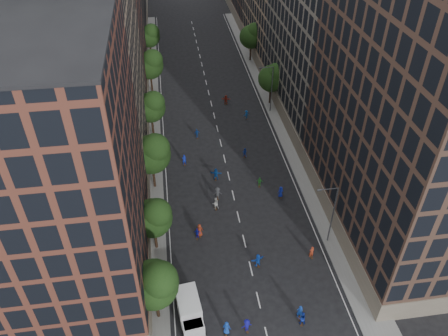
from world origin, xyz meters
name	(u,v)px	position (x,y,z in m)	size (l,w,h in m)	color
ground	(218,130)	(0.00, 40.00, 0.00)	(240.00, 240.00, 0.00)	black
sidewalk_left	(149,113)	(-12.00, 47.50, 0.07)	(4.00, 105.00, 0.15)	slate
sidewalk_right	(274,104)	(12.00, 47.50, 0.07)	(4.00, 105.00, 0.15)	slate
bldg_left_a	(63,176)	(-19.00, 11.00, 15.00)	(14.00, 22.00, 30.00)	brown
bldg_left_b	(86,57)	(-19.00, 35.00, 17.00)	(14.00, 26.00, 34.00)	#92795F
bldg_left_c	(102,21)	(-19.00, 58.00, 14.00)	(14.00, 20.00, 28.00)	brown
bldg_right_a	(415,102)	(19.00, 15.00, 18.00)	(14.00, 30.00, 36.00)	#473126
bldg_right_b	(328,24)	(19.00, 44.00, 16.50)	(14.00, 28.00, 33.00)	#675F55
tree_left_0	(155,283)	(-11.01, 3.85, 5.96)	(5.20, 5.20, 8.83)	black
tree_left_1	(154,217)	(-11.02, 13.86, 5.55)	(4.80, 4.80, 8.21)	black
tree_left_2	(152,153)	(-10.99, 25.83, 6.36)	(5.60, 5.60, 9.45)	black
tree_left_3	(151,106)	(-11.02, 39.85, 5.82)	(5.00, 5.00, 8.58)	black
tree_left_4	(150,64)	(-11.00, 55.84, 6.10)	(5.40, 5.40, 9.08)	black
tree_left_5	(150,35)	(-11.02, 71.86, 5.68)	(4.80, 4.80, 8.33)	black
tree_right_a	(273,77)	(11.38, 47.85, 5.63)	(5.00, 5.00, 8.39)	black
tree_right_b	(252,35)	(11.39, 67.85, 5.96)	(5.20, 5.20, 8.83)	black
streetlamp_near	(332,212)	(10.37, 12.00, 5.17)	(2.64, 0.22, 9.06)	#595B60
streetlamp_far	(271,87)	(10.37, 45.00, 5.17)	(2.64, 0.22, 9.06)	#595B60
cargo_van	(190,310)	(-7.81, 3.32, 1.47)	(3.03, 5.47, 2.79)	white
skater_0	(227,328)	(-4.15, 1.00, 0.88)	(0.86, 0.56, 1.76)	#153FAE
skater_1	(300,312)	(3.91, 1.75, 0.96)	(0.70, 0.46, 1.92)	#143DA4
skater_2	(302,318)	(3.95, 1.00, 0.88)	(0.86, 0.67, 1.77)	#13299A
skater_3	(247,326)	(-2.02, 1.00, 0.86)	(1.11, 0.64, 1.72)	#13118F
skater_4	(197,233)	(-5.92, 14.93, 0.81)	(0.95, 0.40, 1.62)	#131A9E
skater_5	(258,260)	(0.90, 9.38, 0.91)	(1.69, 0.54, 1.83)	blue
skater_6	(200,230)	(-5.59, 15.28, 0.95)	(0.93, 0.60, 1.90)	maroon
skater_7	(312,252)	(7.72, 9.79, 0.86)	(0.63, 0.41, 1.72)	#AE371D
skater_8	(215,204)	(-2.90, 20.07, 0.95)	(0.93, 0.72, 1.90)	#B9B8B4
skater_9	(218,193)	(-2.33, 22.14, 0.96)	(1.24, 0.72, 1.93)	#37383C
skater_10	(260,182)	(4.17, 24.02, 0.78)	(0.91, 0.38, 1.55)	#217024
skater_11	(216,174)	(-2.03, 26.52, 0.96)	(1.77, 0.56, 1.91)	#114290
skater_12	(281,192)	(6.67, 21.22, 0.88)	(0.86, 0.56, 1.76)	#122094
skater_13	(184,160)	(-6.50, 30.85, 0.91)	(0.66, 0.44, 1.82)	#162CBA
skater_14	(245,153)	(3.30, 31.63, 0.77)	(0.74, 0.58, 1.53)	#1330A0
skater_15	(246,115)	(5.69, 43.12, 0.82)	(1.06, 0.61, 1.64)	#114591
skater_16	(197,134)	(-3.81, 38.11, 0.85)	(0.99, 0.41, 1.69)	#123B95
skater_17	(226,100)	(2.76, 48.88, 0.93)	(1.72, 0.55, 1.85)	#A52A1B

